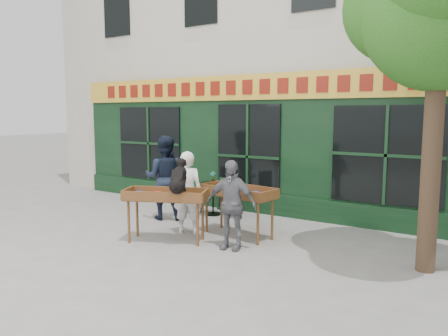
% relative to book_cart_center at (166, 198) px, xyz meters
% --- Properties ---
extents(ground, '(80.00, 80.00, 0.00)m').
position_rel_book_cart_center_xyz_m(ground, '(0.03, 0.68, -0.82)').
color(ground, slate).
rests_on(ground, ground).
extents(building, '(14.00, 7.26, 10.00)m').
position_rel_book_cart_center_xyz_m(building, '(0.03, 6.65, 4.15)').
color(building, beige).
rests_on(building, ground).
extents(book_cart_center, '(1.62, 1.18, 0.99)m').
position_rel_book_cart_center_xyz_m(book_cart_center, '(0.00, 0.00, 0.00)').
color(book_cart_center, brown).
rests_on(book_cart_center, ground).
extents(dog, '(0.55, 0.69, 0.60)m').
position_rel_book_cart_center_xyz_m(dog, '(0.35, -0.05, 0.47)').
color(dog, black).
rests_on(dog, book_cart_center).
extents(woman, '(0.71, 0.61, 1.65)m').
position_rel_book_cart_center_xyz_m(woman, '(0.00, 0.65, 0.00)').
color(woman, white).
rests_on(woman, ground).
extents(book_cart_right, '(1.58, 0.85, 0.99)m').
position_rel_book_cart_center_xyz_m(book_cart_right, '(0.95, 1.04, 0.00)').
color(book_cart_right, brown).
rests_on(book_cart_right, ground).
extents(man_right, '(0.99, 0.56, 1.59)m').
position_rel_book_cart_center_xyz_m(man_right, '(1.25, 0.29, -0.03)').
color(man_right, slate).
rests_on(man_right, ground).
extents(bistro_table, '(0.60, 0.60, 0.76)m').
position_rel_book_cart_center_xyz_m(bistro_table, '(-0.48, 2.24, -0.28)').
color(bistro_table, black).
rests_on(bistro_table, ground).
extents(bistro_chair_left, '(0.41, 0.41, 0.95)m').
position_rel_book_cart_center_xyz_m(bistro_chair_left, '(-1.12, 2.15, -0.26)').
color(bistro_chair_left, black).
rests_on(bistro_chair_left, ground).
extents(bistro_chair_right, '(0.51, 0.51, 0.95)m').
position_rel_book_cart_center_xyz_m(bistro_chair_right, '(0.14, 2.34, -0.26)').
color(bistro_chair_right, black).
rests_on(bistro_chair_right, ground).
extents(potted_plant, '(0.16, 0.12, 0.28)m').
position_rel_book_cart_center_xyz_m(potted_plant, '(-0.48, 2.24, 0.08)').
color(potted_plant, gray).
rests_on(potted_plant, bistro_table).
extents(man_left, '(1.15, 1.06, 1.89)m').
position_rel_book_cart_center_xyz_m(man_left, '(-1.18, 1.34, 0.12)').
color(man_left, black).
rests_on(man_left, ground).
extents(chalkboard, '(0.58, 0.25, 0.79)m').
position_rel_book_cart_center_xyz_m(chalkboard, '(-0.45, 2.87, -0.42)').
color(chalkboard, black).
rests_on(chalkboard, ground).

